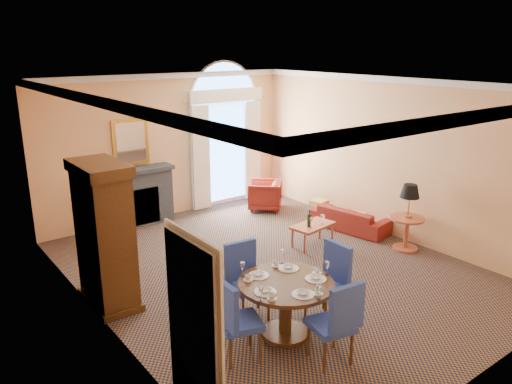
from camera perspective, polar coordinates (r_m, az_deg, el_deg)
ground at (r=8.87m, az=1.97°, el=-8.82°), size 7.50×7.50×0.00m
room_envelope at (r=8.62m, az=-0.81°, el=7.96°), size 6.04×7.52×3.45m
armoire at (r=7.69m, az=-16.88°, el=-5.04°), size 0.63×1.12×2.20m
dining_table at (r=6.76m, az=3.42°, el=-11.75°), size 1.27×1.27×1.00m
dining_chair_north at (r=7.24m, az=-1.17°, el=-9.42°), size 0.60×0.60×1.11m
dining_chair_south at (r=6.27m, az=9.37°, el=-14.07°), size 0.59×0.59×1.11m
dining_chair_east at (r=7.26m, az=8.59°, el=-9.51°), size 0.52×0.51×1.11m
dining_chair_west at (r=6.25m, az=-2.60°, el=-13.93°), size 0.62×0.62×1.11m
sofa at (r=10.78m, az=10.73°, el=-2.99°), size 0.95×1.77×0.49m
armchair at (r=11.86m, az=1.01°, el=-0.36°), size 1.07×1.07×0.70m
coffee_table at (r=9.75m, az=6.51°, el=-3.87°), size 0.93×0.60×0.78m
side_table at (r=9.83m, az=17.02°, el=-1.94°), size 0.65×0.65×1.27m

